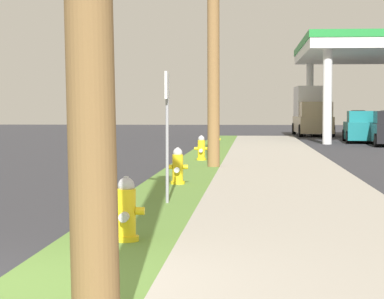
{
  "coord_description": "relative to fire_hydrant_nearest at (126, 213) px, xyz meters",
  "views": [
    {
      "loc": [
        2.26,
        -6.58,
        1.62
      ],
      "look_at": [
        0.93,
        10.91,
        0.75
      ],
      "focal_mm": 74.55,
      "sensor_mm": 36.0,
      "label": 1
    }
  ],
  "objects": [
    {
      "name": "fire_hydrant_nearest",
      "position": [
        0.0,
        0.0,
        0.0
      ],
      "size": [
        0.42,
        0.38,
        0.74
      ],
      "color": "yellow",
      "rests_on": "grass_verge"
    },
    {
      "name": "grass_verge",
      "position": [
        -0.12,
        -2.42,
        -0.39
      ],
      "size": [
        1.4,
        80.0,
        0.12
      ],
      "primitive_type": "cube",
      "color": "#5B8438",
      "rests_on": "ground"
    },
    {
      "name": "truck_tan_at_forecourt",
      "position": [
        5.21,
        41.63,
        1.04
      ],
      "size": [
        2.26,
        6.44,
        3.11
      ],
      "color": "tan",
      "rests_on": "ground"
    },
    {
      "name": "fire_hydrant_second",
      "position": [
        -0.07,
        7.05,
        0.0
      ],
      "size": [
        0.42,
        0.38,
        0.74
      ],
      "color": "yellow",
      "rests_on": "grass_verge"
    },
    {
      "name": "car_teal_by_near_pump",
      "position": [
        7.0,
        31.26,
        0.28
      ],
      "size": [
        2.18,
        4.6,
        1.57
      ],
      "color": "#197075",
      "rests_on": "ground"
    },
    {
      "name": "street_sign_post",
      "position": [
        0.07,
        3.76,
        1.19
      ],
      "size": [
        0.05,
        0.36,
        2.12
      ],
      "color": "gray",
      "rests_on": "grass_verge"
    },
    {
      "name": "fire_hydrant_third",
      "position": [
        -0.08,
        14.74,
        0.0
      ],
      "size": [
        0.42,
        0.37,
        0.74
      ],
      "color": "yellow",
      "rests_on": "grass_verge"
    },
    {
      "name": "fire_hydrant_fourth",
      "position": [
        -0.02,
        22.29,
        0.0
      ],
      "size": [
        0.42,
        0.37,
        0.74
      ],
      "color": "yellow",
      "rests_on": "grass_verge"
    },
    {
      "name": "sidewalk_slab",
      "position": [
        2.18,
        -2.42,
        -0.39
      ],
      "size": [
        3.2,
        80.0,
        0.12
      ],
      "primitive_type": "cube",
      "color": "#A8A093",
      "rests_on": "ground"
    }
  ]
}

